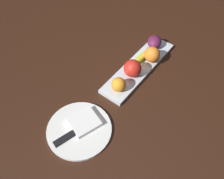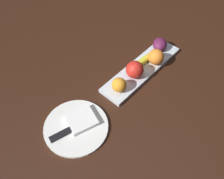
% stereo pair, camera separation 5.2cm
% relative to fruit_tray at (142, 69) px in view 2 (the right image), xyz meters
% --- Properties ---
extents(ground_plane, '(2.40, 2.40, 0.00)m').
position_rel_fruit_tray_xyz_m(ground_plane, '(-0.01, 0.04, -0.01)').
color(ground_plane, black).
extents(fruit_tray, '(0.47, 0.12, 0.02)m').
position_rel_fruit_tray_xyz_m(fruit_tray, '(0.00, 0.00, 0.00)').
color(fruit_tray, silver).
rests_on(fruit_tray, ground_plane).
extents(apple, '(0.08, 0.08, 0.08)m').
position_rel_fruit_tray_xyz_m(apple, '(-0.07, -0.00, 0.05)').
color(apple, red).
rests_on(apple, fruit_tray).
extents(banana, '(0.19, 0.04, 0.03)m').
position_rel_fruit_tray_xyz_m(banana, '(0.02, 0.02, 0.03)').
color(banana, yellow).
rests_on(banana, fruit_tray).
extents(orange_near_apple, '(0.08, 0.08, 0.08)m').
position_rel_fruit_tray_xyz_m(orange_near_apple, '(0.07, -0.03, 0.05)').
color(orange_near_apple, orange).
rests_on(orange_near_apple, fruit_tray).
extents(orange_near_banana, '(0.07, 0.07, 0.07)m').
position_rel_fruit_tray_xyz_m(orange_near_banana, '(-0.17, -0.01, 0.04)').
color(orange_near_banana, orange).
rests_on(orange_near_banana, fruit_tray).
extents(grape_bunch, '(0.11, 0.10, 0.06)m').
position_rel_fruit_tray_xyz_m(grape_bunch, '(0.17, 0.02, 0.04)').
color(grape_bunch, '#5E1D42').
rests_on(grape_bunch, fruit_tray).
extents(dinner_plate, '(0.26, 0.26, 0.01)m').
position_rel_fruit_tray_xyz_m(dinner_plate, '(-0.42, 0.00, -0.00)').
color(dinner_plate, white).
rests_on(dinner_plate, ground_plane).
extents(folded_napkin, '(0.14, 0.13, 0.02)m').
position_rel_fruit_tray_xyz_m(folded_napkin, '(-0.39, 0.00, 0.01)').
color(folded_napkin, white).
rests_on(folded_napkin, dinner_plate).
extents(knife, '(0.18, 0.07, 0.01)m').
position_rel_fruit_tray_xyz_m(knife, '(-0.47, 0.01, 0.01)').
color(knife, silver).
rests_on(knife, dinner_plate).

